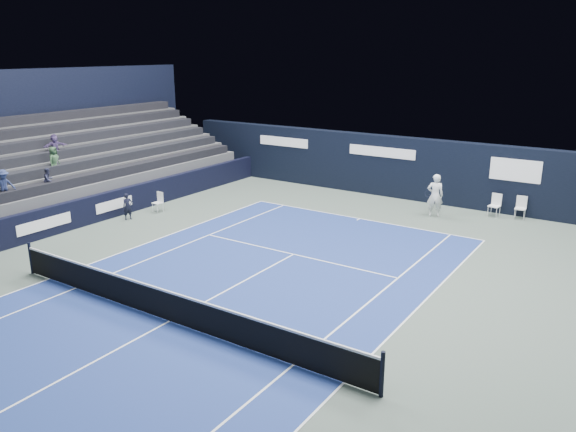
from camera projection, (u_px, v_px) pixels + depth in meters
name	position (u px, v px, depth m)	size (l,w,h in m)	color
ground	(216.00, 296.00, 17.22)	(48.00, 48.00, 0.00)	#49574E
court_surface	(169.00, 321.00, 15.62)	(10.97, 23.77, 0.01)	navy
folding_chair_back_a	(521.00, 204.00, 25.04)	(0.48, 0.51, 1.03)	silver
folding_chair_back_b	(495.00, 203.00, 25.39)	(0.52, 0.51, 1.04)	white
line_judge_chair	(159.00, 200.00, 26.15)	(0.43, 0.42, 0.93)	white
line_judge	(128.00, 207.00, 24.88)	(0.43, 0.28, 1.19)	black
court_markings	(169.00, 321.00, 15.62)	(11.03, 23.83, 0.00)	white
tennis_net	(168.00, 305.00, 15.48)	(12.90, 0.10, 1.10)	black
back_sponsor_wall	(402.00, 168.00, 28.39)	(26.00, 0.63, 3.10)	black
side_barrier_left	(112.00, 204.00, 25.25)	(0.33, 22.00, 1.20)	black
spectator_stand	(74.00, 162.00, 27.66)	(6.00, 18.00, 6.40)	#4A4A4C
tennis_player	(435.00, 195.00, 25.26)	(0.84, 0.97, 1.96)	white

